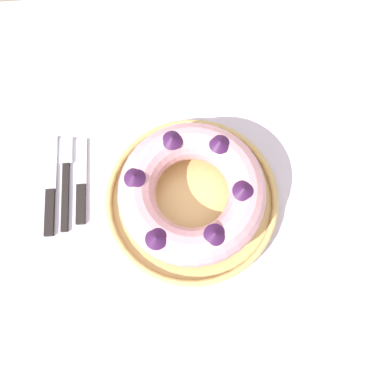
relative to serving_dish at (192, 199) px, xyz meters
The scene contains 7 objects.
ground_plane 0.78m from the serving_dish, 30.66° to the right, with size 8.00×8.00×0.00m, color gray.
dining_table 0.11m from the serving_dish, 30.66° to the right, with size 1.35×0.98×0.77m.
serving_dish is the anchor object (origin of this frame).
bundt_cake 0.05m from the serving_dish, behind, with size 0.25×0.25×0.08m.
fork 0.24m from the serving_dish, 164.72° to the left, with size 0.02×0.18×0.01m.
serving_knife 0.26m from the serving_dish, behind, with size 0.02×0.19×0.01m.
cake_knife 0.21m from the serving_dish, 168.38° to the left, with size 0.02×0.17×0.01m.
Camera 1 is at (-0.03, -0.17, 1.43)m, focal length 35.00 mm.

